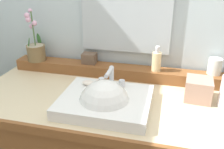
{
  "coord_description": "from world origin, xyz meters",
  "views": [
    {
      "loc": [
        0.25,
        -1.09,
        1.53
      ],
      "look_at": [
        -0.01,
        -0.03,
        1.03
      ],
      "focal_mm": 39.05,
      "sensor_mm": 36.0,
      "label": 1
    }
  ],
  "objects_px": {
    "potted_plant": "(36,49)",
    "tumbler_cup": "(215,66)",
    "soap_bar": "(88,83)",
    "trinket_box": "(89,58)",
    "sink_basin": "(105,104)",
    "soap_dispenser": "(157,61)",
    "tissue_box": "(198,89)"
  },
  "relations": [
    {
      "from": "potted_plant",
      "to": "tumbler_cup",
      "type": "distance_m",
      "value": 1.1
    },
    {
      "from": "soap_bar",
      "to": "trinket_box",
      "type": "height_order",
      "value": "trinket_box"
    },
    {
      "from": "soap_bar",
      "to": "tumbler_cup",
      "type": "bearing_deg",
      "value": 23.45
    },
    {
      "from": "sink_basin",
      "to": "soap_dispenser",
      "type": "xyz_separation_m",
      "value": [
        0.21,
        0.36,
        0.11
      ]
    },
    {
      "from": "trinket_box",
      "to": "soap_dispenser",
      "type": "bearing_deg",
      "value": -4.67
    },
    {
      "from": "tissue_box",
      "to": "sink_basin",
      "type": "bearing_deg",
      "value": -156.17
    },
    {
      "from": "sink_basin",
      "to": "trinket_box",
      "type": "height_order",
      "value": "sink_basin"
    },
    {
      "from": "tumbler_cup",
      "to": "tissue_box",
      "type": "distance_m",
      "value": 0.23
    },
    {
      "from": "tumbler_cup",
      "to": "tissue_box",
      "type": "height_order",
      "value": "tumbler_cup"
    },
    {
      "from": "soap_dispenser",
      "to": "sink_basin",
      "type": "bearing_deg",
      "value": -120.56
    },
    {
      "from": "soap_bar",
      "to": "soap_dispenser",
      "type": "height_order",
      "value": "soap_dispenser"
    },
    {
      "from": "potted_plant",
      "to": "trinket_box",
      "type": "bearing_deg",
      "value": 4.74
    },
    {
      "from": "soap_bar",
      "to": "potted_plant",
      "type": "distance_m",
      "value": 0.51
    },
    {
      "from": "sink_basin",
      "to": "trinket_box",
      "type": "bearing_deg",
      "value": 118.18
    },
    {
      "from": "soap_bar",
      "to": "potted_plant",
      "type": "xyz_separation_m",
      "value": [
        -0.44,
        0.24,
        0.08
      ]
    },
    {
      "from": "tumbler_cup",
      "to": "tissue_box",
      "type": "relative_size",
      "value": 0.71
    },
    {
      "from": "trinket_box",
      "to": "tumbler_cup",
      "type": "bearing_deg",
      "value": -0.7
    },
    {
      "from": "soap_bar",
      "to": "trinket_box",
      "type": "bearing_deg",
      "value": 107.43
    },
    {
      "from": "soap_bar",
      "to": "tissue_box",
      "type": "relative_size",
      "value": 0.54
    },
    {
      "from": "sink_basin",
      "to": "potted_plant",
      "type": "bearing_deg",
      "value": 147.59
    },
    {
      "from": "sink_basin",
      "to": "trinket_box",
      "type": "distance_m",
      "value": 0.44
    },
    {
      "from": "sink_basin",
      "to": "soap_dispenser",
      "type": "relative_size",
      "value": 2.9
    },
    {
      "from": "sink_basin",
      "to": "soap_bar",
      "type": "height_order",
      "value": "sink_basin"
    },
    {
      "from": "soap_dispenser",
      "to": "tissue_box",
      "type": "distance_m",
      "value": 0.29
    },
    {
      "from": "sink_basin",
      "to": "soap_dispenser",
      "type": "bearing_deg",
      "value": 59.44
    },
    {
      "from": "sink_basin",
      "to": "potted_plant",
      "type": "height_order",
      "value": "potted_plant"
    },
    {
      "from": "soap_bar",
      "to": "tumbler_cup",
      "type": "relative_size",
      "value": 0.76
    },
    {
      "from": "soap_dispenser",
      "to": "trinket_box",
      "type": "distance_m",
      "value": 0.42
    },
    {
      "from": "tumbler_cup",
      "to": "potted_plant",
      "type": "bearing_deg",
      "value": -177.86
    },
    {
      "from": "tumbler_cup",
      "to": "soap_bar",
      "type": "bearing_deg",
      "value": -156.55
    },
    {
      "from": "potted_plant",
      "to": "trinket_box",
      "type": "xyz_separation_m",
      "value": [
        0.35,
        0.03,
        -0.04
      ]
    },
    {
      "from": "soap_bar",
      "to": "tissue_box",
      "type": "height_order",
      "value": "tissue_box"
    }
  ]
}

